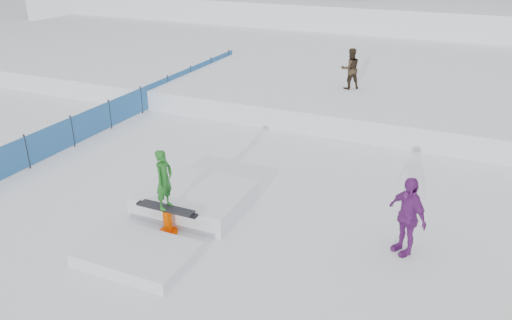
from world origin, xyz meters
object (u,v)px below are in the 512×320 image
at_px(walker_olive, 350,69).
at_px(jib_rail_feature, 181,210).
at_px(safety_fence, 141,100).
at_px(spectator_purple, 407,216).

distance_m(walker_olive, jib_rail_feature, 10.72).
xyz_separation_m(safety_fence, walker_olive, (7.26, 4.07, 1.06)).
relative_size(safety_fence, jib_rail_feature, 3.64).
relative_size(safety_fence, walker_olive, 9.82).
height_order(walker_olive, jib_rail_feature, walker_olive).
distance_m(walker_olive, spectator_purple, 10.38).
height_order(walker_olive, spectator_purple, walker_olive).
height_order(safety_fence, spectator_purple, spectator_purple).
bearing_deg(safety_fence, jib_rail_feature, -48.03).
distance_m(safety_fence, spectator_purple, 12.34).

